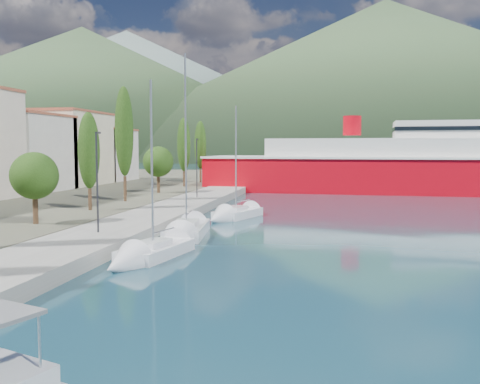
# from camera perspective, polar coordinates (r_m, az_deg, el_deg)

# --- Properties ---
(ground) EXTENTS (1400.00, 1400.00, 0.00)m
(ground) POSITION_cam_1_polar(r_m,az_deg,el_deg) (134.69, 7.95, 2.16)
(ground) COLOR #183E4D
(quay) EXTENTS (5.00, 88.00, 0.80)m
(quay) POSITION_cam_1_polar(r_m,az_deg,el_deg) (43.19, -9.00, -2.64)
(quay) COLOR gray
(quay) RESTS_ON ground
(hills_far) EXTENTS (1480.00, 900.00, 180.00)m
(hills_far) POSITION_cam_1_polar(r_m,az_deg,el_deg) (651.06, 22.29, 10.66)
(hills_far) COLOR slate
(hills_far) RESTS_ON ground
(hills_near) EXTENTS (1010.00, 520.00, 115.00)m
(hills_near) POSITION_cam_1_polar(r_m,az_deg,el_deg) (400.32, 23.91, 10.52)
(hills_near) COLOR #3B5532
(hills_near) RESTS_ON ground
(tree_row) EXTENTS (3.53, 64.10, 11.15)m
(tree_row) POSITION_cam_1_polar(r_m,az_deg,el_deg) (50.92, -13.28, 4.47)
(tree_row) COLOR #47301E
(tree_row) RESTS_ON land_strip
(lamp_posts) EXTENTS (0.15, 49.32, 6.06)m
(lamp_posts) POSITION_cam_1_polar(r_m,az_deg,el_deg) (32.66, -15.44, 1.38)
(lamp_posts) COLOR #2D2D33
(lamp_posts) RESTS_ON quay
(sailboat_near) EXTENTS (3.42, 7.43, 10.28)m
(sailboat_near) POSITION_cam_1_polar(r_m,az_deg,el_deg) (28.04, -10.71, -6.89)
(sailboat_near) COLOR silver
(sailboat_near) RESTS_ON ground
(sailboat_mid) EXTENTS (3.49, 9.22, 12.94)m
(sailboat_mid) POSITION_cam_1_polar(r_m,az_deg,el_deg) (34.16, -6.18, -4.70)
(sailboat_mid) COLOR silver
(sailboat_mid) RESTS_ON ground
(sailboat_far) EXTENTS (4.37, 7.33, 10.27)m
(sailboat_far) POSITION_cam_1_polar(r_m,az_deg,el_deg) (43.91, -1.31, -2.61)
(sailboat_far) COLOR silver
(sailboat_far) RESTS_ON ground
(ferry) EXTENTS (54.61, 14.27, 10.74)m
(ferry) POSITION_cam_1_polar(r_m,az_deg,el_deg) (74.22, 17.73, 2.47)
(ferry) COLOR #C10411
(ferry) RESTS_ON ground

